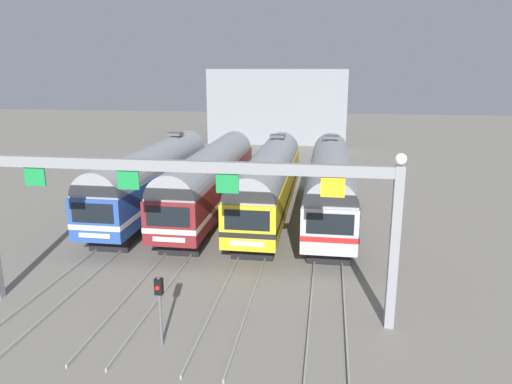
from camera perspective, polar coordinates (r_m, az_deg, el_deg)
The scene contains 9 objects.
ground_plane at distance 33.44m, azimuth -1.91°, elevation -2.93°, with size 160.00×160.00×0.00m, color gray.
track_bed at distance 49.72m, azimuth 1.62°, elevation 2.94°, with size 13.64×70.00×0.15m.
commuter_train_blue at distance 34.34m, azimuth -11.96°, elevation 1.87°, with size 2.88×18.06×5.05m.
commuter_train_maroon at distance 33.15m, azimuth -5.39°, elevation 1.67°, with size 2.88×18.06×4.77m.
commuter_train_yellow at distance 32.44m, azimuth 1.57°, elevation 1.45°, with size 2.88×18.06×5.05m.
commuter_train_stainless at distance 32.22m, azimuth 8.73°, elevation 1.19°, with size 2.88×18.06×5.05m.
catenary_gantry at distance 19.42m, azimuth -9.21°, elevation -0.25°, with size 17.37×0.44×6.97m.
yard_signal_mast at distance 18.23m, azimuth -11.31°, elevation -12.16°, with size 0.28×0.35×2.70m.
maintenance_building at distance 68.90m, azimuth 2.78°, elevation 10.18°, with size 18.37×10.00×9.81m, color gray.
Camera 1 is at (5.82, -31.38, 9.96)m, focal length 33.98 mm.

